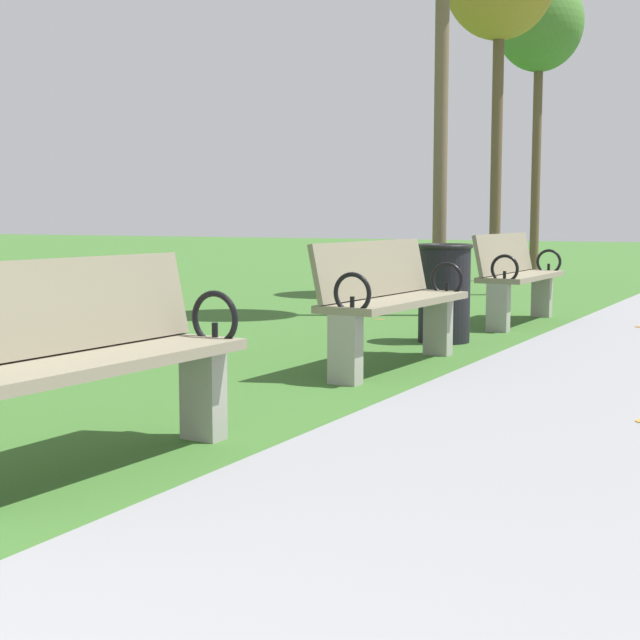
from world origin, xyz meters
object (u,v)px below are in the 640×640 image
(park_bench_2, at_px, (82,359))
(tree_5, at_px, (540,27))
(park_bench_3, at_px, (390,300))
(park_bench_4, at_px, (517,275))
(trash_bin, at_px, (444,293))

(park_bench_2, xyz_separation_m, tree_5, (-1.55, 12.48, 3.63))
(park_bench_3, relative_size, tree_5, 0.33)
(park_bench_2, distance_m, park_bench_3, 3.14)
(park_bench_4, bearing_deg, park_bench_2, -90.00)
(park_bench_2, relative_size, tree_5, 0.33)
(park_bench_4, bearing_deg, park_bench_3, -90.00)
(park_bench_4, relative_size, tree_5, 0.32)
(park_bench_3, xyz_separation_m, park_bench_4, (-0.00, 3.12, 0.00))
(park_bench_2, bearing_deg, tree_5, 97.06)
(tree_5, distance_m, trash_bin, 8.80)
(park_bench_4, height_order, tree_5, tree_5)
(park_bench_2, distance_m, tree_5, 13.09)
(trash_bin, bearing_deg, park_bench_2, -88.17)
(park_bench_2, height_order, park_bench_4, same)
(park_bench_2, height_order, park_bench_3, same)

